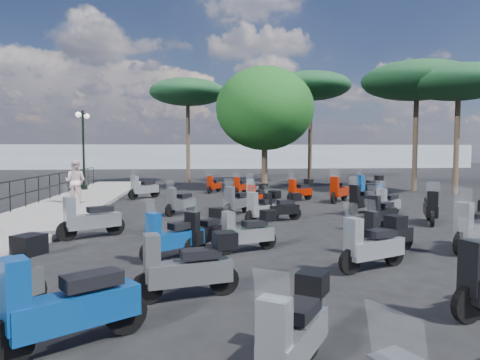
{
  "coord_description": "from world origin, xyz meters",
  "views": [
    {
      "loc": [
        -1.37,
        -12.06,
        2.32
      ],
      "look_at": [
        0.29,
        3.82,
        1.2
      ],
      "focal_mm": 32.0,
      "sensor_mm": 36.0,
      "label": 1
    }
  ],
  "objects": [
    {
      "name": "scooter_30",
      "position": [
        -0.37,
        11.09,
        0.42
      ],
      "size": [
        0.85,
        1.36,
        1.2
      ],
      "rotation": [
        0.0,
        0.0,
        2.64
      ],
      "color": "black",
      "rests_on": "ground"
    },
    {
      "name": "scooter_21",
      "position": [
        5.27,
        2.05,
        0.45
      ],
      "size": [
        1.31,
        1.12,
        1.29
      ],
      "rotation": [
        0.0,
        0.0,
        2.27
      ],
      "color": "black",
      "rests_on": "ground"
    },
    {
      "name": "scooter_8",
      "position": [
        -1.86,
        -2.97,
        0.46
      ],
      "size": [
        1.37,
        1.1,
        1.32
      ],
      "rotation": [
        0.0,
        0.0,
        2.23
      ],
      "color": "black",
      "rests_on": "ground"
    },
    {
      "name": "ground",
      "position": [
        0.0,
        0.0,
        0.0
      ],
      "size": [
        120.0,
        120.0,
        0.0
      ],
      "primitive_type": "plane",
      "color": "black",
      "rests_on": "ground"
    },
    {
      "name": "scooter_29",
      "position": [
        7.45,
        8.81,
        0.51
      ],
      "size": [
        1.65,
        0.73,
        1.34
      ],
      "rotation": [
        0.0,
        0.0,
        1.85
      ],
      "color": "black",
      "rests_on": "ground"
    },
    {
      "name": "pine_1",
      "position": [
        11.02,
        11.01,
        6.17
      ],
      "size": [
        6.12,
        6.12,
        7.26
      ],
      "color": "#38281E",
      "rests_on": "ground"
    },
    {
      "name": "scooter_19",
      "position": [
        2.91,
        -2.93,
        0.43
      ],
      "size": [
        1.48,
        0.76,
        1.24
      ],
      "rotation": [
        0.0,
        0.0,
        1.94
      ],
      "color": "black",
      "rests_on": "ground"
    },
    {
      "name": "scooter_6",
      "position": [
        -0.4,
        -7.97,
        0.48
      ],
      "size": [
        1.03,
        1.41,
        1.27
      ],
      "rotation": [
        0.0,
        0.0,
        2.56
      ],
      "color": "black",
      "rests_on": "ground"
    },
    {
      "name": "scooter_2",
      "position": [
        -1.16,
        -2.35,
        0.47
      ],
      "size": [
        1.02,
        1.36,
        1.24
      ],
      "rotation": [
        0.0,
        0.0,
        2.54
      ],
      "color": "black",
      "rests_on": "ground"
    },
    {
      "name": "scooter_22",
      "position": [
        4.98,
        6.28,
        0.52
      ],
      "size": [
        1.26,
        1.54,
        1.49
      ],
      "rotation": [
        0.0,
        0.0,
        2.47
      ],
      "color": "black",
      "rests_on": "ground"
    },
    {
      "name": "distant_hills",
      "position": [
        0.0,
        45.0,
        1.5
      ],
      "size": [
        70.0,
        8.0,
        3.0
      ],
      "primitive_type": "cube",
      "color": "gray",
      "rests_on": "ground"
    },
    {
      "name": "scooter_27",
      "position": [
        6.01,
        0.6,
        0.48
      ],
      "size": [
        0.91,
        1.6,
        1.37
      ],
      "rotation": [
        0.0,
        0.0,
        2.7
      ],
      "color": "black",
      "rests_on": "ground"
    },
    {
      "name": "scooter_17",
      "position": [
        0.96,
        10.09,
        0.42
      ],
      "size": [
        0.85,
        1.36,
        1.2
      ],
      "rotation": [
        0.0,
        0.0,
        2.64
      ],
      "color": "black",
      "rests_on": "ground"
    },
    {
      "name": "broadleaf_tree",
      "position": [
        2.71,
        12.94,
        4.74
      ],
      "size": [
        5.76,
        5.76,
        7.19
      ],
      "color": "#38281E",
      "rests_on": "ground"
    },
    {
      "name": "scooter_10",
      "position": [
        0.11,
        3.12,
        0.46
      ],
      "size": [
        1.11,
        1.39,
        1.33
      ],
      "rotation": [
        0.0,
        0.0,
        2.49
      ],
      "color": "black",
      "rests_on": "ground"
    },
    {
      "name": "scooter_13",
      "position": [
        2.05,
        -4.24,
        0.51
      ],
      "size": [
        1.58,
        0.9,
        1.34
      ],
      "rotation": [
        0.0,
        0.0,
        1.99
      ],
      "color": "black",
      "rests_on": "ground"
    },
    {
      "name": "scooter_4",
      "position": [
        -1.93,
        3.32,
        0.44
      ],
      "size": [
        1.06,
        1.33,
        1.28
      ],
      "rotation": [
        0.0,
        0.0,
        2.49
      ],
      "color": "black",
      "rests_on": "ground"
    },
    {
      "name": "scooter_20",
      "position": [
        4.04,
        -0.15,
        0.46
      ],
      "size": [
        1.32,
        1.16,
        1.32
      ],
      "rotation": [
        0.0,
        0.0,
        2.29
      ],
      "color": "black",
      "rests_on": "ground"
    },
    {
      "name": "scooter_7",
      "position": [
        -1.5,
        -5.52,
        0.51
      ],
      "size": [
        1.67,
        0.69,
        1.35
      ],
      "rotation": [
        0.0,
        0.0,
        1.82
      ],
      "color": "black",
      "rests_on": "ground"
    },
    {
      "name": "scooter_14",
      "position": [
        -0.19,
        -2.53,
        0.46
      ],
      "size": [
        1.46,
        0.79,
        1.22
      ],
      "rotation": [
        0.0,
        0.0,
        1.96
      ],
      "color": "black",
      "rests_on": "ground"
    },
    {
      "name": "pine_0",
      "position": [
        6.86,
        18.03,
        6.84
      ],
      "size": [
        5.7,
        5.7,
        7.87
      ],
      "color": "#38281E",
      "rests_on": "ground"
    },
    {
      "name": "pedestrian_far",
      "position": [
        -6.28,
        6.06,
        1.04
      ],
      "size": [
        0.97,
        0.82,
        1.78
      ],
      "primitive_type": "imported",
      "rotation": [
        0.0,
        0.0,
        2.96
      ],
      "color": "beige",
      "rests_on": "sidewalk"
    },
    {
      "name": "sidewalk",
      "position": [
        -6.5,
        3.0,
        0.07
      ],
      "size": [
        3.0,
        30.0,
        0.15
      ],
      "primitive_type": "cube",
      "color": "slate",
      "rests_on": "ground"
    },
    {
      "name": "scooter_23",
      "position": [
        3.39,
        6.95,
        0.49
      ],
      "size": [
        1.41,
        1.06,
        1.29
      ],
      "rotation": [
        0.0,
        0.0,
        2.18
      ],
      "color": "black",
      "rests_on": "ground"
    },
    {
      "name": "scooter_5",
      "position": [
        -3.84,
        8.65,
        0.49
      ],
      "size": [
        1.36,
        1.3,
        1.41
      ],
      "rotation": [
        0.0,
        0.0,
        2.33
      ],
      "color": "black",
      "rests_on": "ground"
    },
    {
      "name": "pine_3",
      "position": [
        12.33,
        9.18,
        5.82
      ],
      "size": [
        5.28,
        5.28,
        6.77
      ],
      "color": "#38281E",
      "rests_on": "ground"
    },
    {
      "name": "lamp_post_2",
      "position": [
        -7.47,
        12.23,
        2.62
      ],
      "size": [
        0.51,
        1.26,
        4.33
      ],
      "rotation": [
        0.0,
        0.0,
        -0.21
      ],
      "color": "black",
      "rests_on": "sidewalk"
    },
    {
      "name": "pine_2",
      "position": [
        -1.86,
        18.39,
        6.33
      ],
      "size": [
        5.32,
        5.32,
        7.3
      ],
      "color": "#38281E",
      "rests_on": "ground"
    },
    {
      "name": "scooter_3",
      "position": [
        -4.14,
        -0.59,
        0.5
      ],
      "size": [
        1.58,
        1.07,
        1.43
      ],
      "rotation": [
        0.0,
        0.0,
        2.13
      ],
      "color": "black",
      "rests_on": "ground"
    },
    {
      "name": "scooter_26",
      "position": [
        5.02,
        -2.98,
        0.56
      ],
      "size": [
        1.67,
        1.17,
        1.5
      ],
      "rotation": [
        0.0,
        0.0,
        2.13
      ],
      "color": "black",
      "rests_on": "ground"
    },
    {
      "name": "scooter_16",
      "position": [
        1.13,
        4.99,
        0.46
      ],
      "size": [
        1.01,
        1.33,
        1.22
      ],
      "rotation": [
        0.0,
        0.0,
        2.53
      ],
      "color": "black",
      "rests_on": "ground"
    },
    {
      "name": "scooter_11",
      "position": [
        1.3,
        7.77,
        0.44
      ],
      "size": [
        0.79,
        1.5,
        1.26
      ],
      "rotation": [
        0.0,
        0.0,
        2.75
      ],
      "color": "black",
      "rests_on": "ground"
    },
    {
      "name": "scooter_28",
      "position": [
        4.71,
        2.88,
        0.52
      ],
      "size": [
        1.47,
        1.22,
        1.39
      ],
      "rotation": [
        0.0,
        0.0,
        2.24
      ],
      "color": "black",
      "rests_on": "ground"
    },
    {
      "name": "scooter_1",
      "position": [
        -2.84,
        -7.09,
        0.52
      ],
      "size": [
        1.61,
        1.18,
        1.49
      ],
      "rotation": [
        0.0,
        0.0,
        2.17
      ],
      "color": "black",
      "rests_on": "ground"
    },
    {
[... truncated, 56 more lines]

